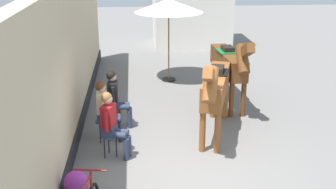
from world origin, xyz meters
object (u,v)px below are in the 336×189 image
(seated_visitor_near, at_px, (112,122))
(cafe_parasol, at_px, (169,6))
(seated_visitor_middle, at_px, (105,108))
(seated_visitor_far, at_px, (116,96))
(saddled_horse_near, at_px, (216,87))
(saddled_horse_far, at_px, (229,63))
(flower_planter_near, at_px, (76,188))
(satchel_bag, at_px, (118,111))

(seated_visitor_near, xyz_separation_m, cafe_parasol, (1.58, 5.11, 1.59))
(seated_visitor_middle, relative_size, seated_visitor_far, 1.00)
(seated_visitor_near, bearing_deg, saddled_horse_near, 20.81)
(seated_visitor_middle, height_order, saddled_horse_near, saddled_horse_near)
(seated_visitor_middle, distance_m, cafe_parasol, 4.95)
(saddled_horse_far, xyz_separation_m, cafe_parasol, (-1.41, 2.33, 1.20))
(seated_visitor_near, xyz_separation_m, saddled_horse_near, (2.25, 0.86, 0.38))
(cafe_parasol, bearing_deg, seated_visitor_far, -113.33)
(seated_visitor_far, height_order, saddled_horse_near, saddled_horse_near)
(saddled_horse_near, relative_size, flower_planter_near, 4.54)
(saddled_horse_far, distance_m, satchel_bag, 3.18)
(flower_planter_near, bearing_deg, seated_visitor_far, 80.33)
(flower_planter_near, xyz_separation_m, cafe_parasol, (2.10, 6.84, 2.03))
(seated_visitor_near, distance_m, cafe_parasol, 5.58)
(cafe_parasol, xyz_separation_m, satchel_bag, (-1.54, -2.81, -2.26))
(saddled_horse_near, height_order, flower_planter_near, saddled_horse_near)
(seated_visitor_far, distance_m, saddled_horse_far, 3.24)
(saddled_horse_far, distance_m, flower_planter_near, 5.78)
(seated_visitor_middle, height_order, cafe_parasol, cafe_parasol)
(seated_visitor_near, relative_size, satchel_bag, 4.96)
(seated_visitor_middle, bearing_deg, flower_planter_near, -98.13)
(saddled_horse_far, bearing_deg, saddled_horse_near, -110.95)
(saddled_horse_near, xyz_separation_m, cafe_parasol, (-0.67, 4.26, 1.20))
(saddled_horse_near, xyz_separation_m, satchel_bag, (-2.22, 1.45, -1.06))
(seated_visitor_near, height_order, seated_visitor_far, same)
(seated_visitor_middle, xyz_separation_m, flower_planter_near, (-0.36, -2.49, -0.44))
(cafe_parasol, relative_size, satchel_bag, 9.21)
(seated_visitor_middle, xyz_separation_m, saddled_horse_far, (3.16, 2.02, 0.38))
(saddled_horse_far, bearing_deg, cafe_parasol, 121.22)
(saddled_horse_far, bearing_deg, seated_visitor_far, -156.88)
(seated_visitor_middle, distance_m, satchel_bag, 1.69)
(seated_visitor_near, height_order, flower_planter_near, seated_visitor_near)
(flower_planter_near, bearing_deg, cafe_parasol, 72.91)
(seated_visitor_middle, height_order, seated_visitor_far, same)
(saddled_horse_far, distance_m, cafe_parasol, 2.98)
(flower_planter_near, distance_m, satchel_bag, 4.08)
(seated_visitor_near, bearing_deg, satchel_bag, 89.14)
(seated_visitor_far, xyz_separation_m, cafe_parasol, (1.55, 3.59, 1.59))
(cafe_parasol, bearing_deg, seated_visitor_middle, -111.89)
(seated_visitor_far, bearing_deg, seated_visitor_middle, -104.66)
(saddled_horse_near, bearing_deg, seated_visitor_middle, -177.90)
(seated_visitor_middle, xyz_separation_m, cafe_parasol, (1.75, 4.35, 1.59))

